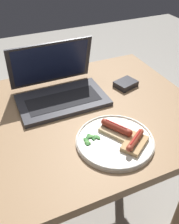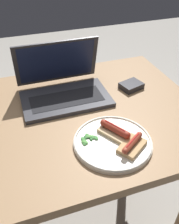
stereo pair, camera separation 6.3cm
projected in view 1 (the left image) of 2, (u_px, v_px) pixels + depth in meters
The scene contains 8 objects.
ground_plane at pixel (77, 216), 1.44m from camera, with size 6.00×6.00×0.00m, color #9E998E.
desk at pixel (72, 133), 1.04m from camera, with size 1.05×0.78×0.75m.
laptop at pixel (59, 89), 1.06m from camera, with size 0.37×0.27×0.22m.
plate at pixel (115, 140), 0.86m from camera, with size 0.27×0.27×0.02m.
sausage_toast_left at pixel (116, 129), 0.87m from camera, with size 0.11×0.13×0.04m.
sausage_toast_middle at pixel (135, 142), 0.83m from camera, with size 0.12×0.11×0.04m.
salad_pile at pixel (90, 139), 0.85m from camera, with size 0.07×0.06×0.01m.
external_drive at pixel (126, 84), 1.15m from camera, with size 0.11×0.10×0.03m.
Camera 1 is at (-0.25, -0.74, 1.35)m, focal length 40.00 mm.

